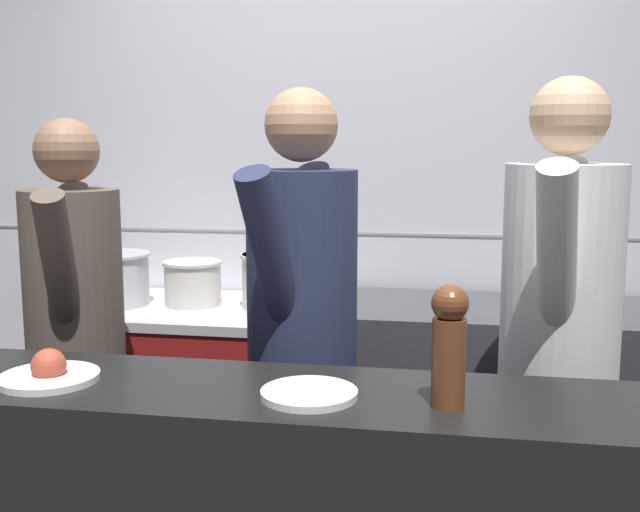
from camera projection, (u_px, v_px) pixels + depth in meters
The scene contains 13 objects.
wall_back_tiled at pixel (342, 201), 3.50m from camera, with size 8.00×0.06×2.60m.
oven_range at pixel (196, 399), 3.34m from camera, with size 1.14×0.71×0.86m.
prep_counter at pixel (492, 414), 3.11m from camera, with size 1.32×0.65×0.91m.
stock_pot at pixel (113, 277), 3.28m from camera, with size 0.33×0.33×0.23m.
sauce_pot at pixel (193, 282), 3.27m from camera, with size 0.26×0.26×0.19m.
braising_pot at pixel (278, 279), 3.22m from camera, with size 0.33×0.33×0.23m.
mixing_bowl_steel at pixel (565, 294), 3.07m from camera, with size 0.25×0.25×0.09m.
plated_dish_appetiser at pixel (49, 373), 1.93m from camera, with size 0.25×0.25×0.09m.
plated_dish_dessert at pixel (309, 394), 1.81m from camera, with size 0.24×0.24×0.02m.
pepper_mill at pixel (449, 343), 1.72m from camera, with size 0.09×0.09×0.29m.
chef_head_cook at pixel (76, 331), 2.61m from camera, with size 0.42×0.71×1.65m.
chef_sous at pixel (302, 331), 2.40m from camera, with size 0.43×0.76×1.73m.
chef_line at pixel (559, 336), 2.30m from camera, with size 0.43×0.77×1.76m.
Camera 1 is at (0.51, -1.99, 1.56)m, focal length 42.00 mm.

